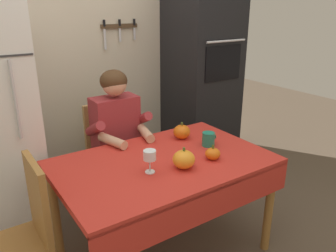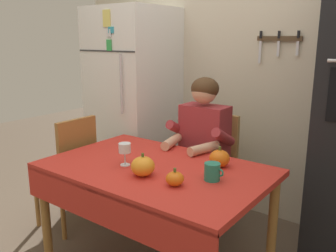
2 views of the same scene
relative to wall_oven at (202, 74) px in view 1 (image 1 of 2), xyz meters
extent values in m
cube|color=beige|center=(-1.00, 0.35, 0.25)|extent=(3.70, 0.10, 2.60)
cube|color=#4C3823|center=(-0.74, 0.29, 0.47)|extent=(0.36, 0.02, 0.04)
cube|color=silver|center=(-0.89, 0.28, 0.36)|extent=(0.02, 0.01, 0.18)
cube|color=black|center=(-0.89, 0.28, 0.50)|extent=(0.02, 0.01, 0.06)
cube|color=silver|center=(-0.74, 0.28, 0.39)|extent=(0.02, 0.01, 0.12)
cube|color=black|center=(-0.74, 0.28, 0.50)|extent=(0.02, 0.01, 0.06)
cube|color=silver|center=(-0.59, 0.28, 0.40)|extent=(0.02, 0.01, 0.11)
cube|color=black|center=(-0.59, 0.28, 0.50)|extent=(0.02, 0.01, 0.06)
cylinder|color=silver|center=(-1.81, -0.40, 0.10)|extent=(0.02, 0.02, 0.50)
cube|color=black|center=(0.00, 0.00, 0.00)|extent=(0.60, 0.60, 2.10)
cube|color=black|center=(0.00, -0.30, 0.15)|extent=(0.42, 0.01, 0.32)
cylinder|color=silver|center=(0.00, -0.33, 0.35)|extent=(0.45, 0.02, 0.02)
cylinder|color=#9E6B33|center=(-1.69, -0.51, -0.70)|extent=(0.06, 0.06, 0.70)
cylinder|color=#9E6B33|center=(-0.41, -1.29, -0.70)|extent=(0.06, 0.06, 0.70)
cylinder|color=#9E6B33|center=(-0.41, -0.51, -0.70)|extent=(0.06, 0.06, 0.70)
cube|color=red|center=(-1.05, -0.90, -0.33)|extent=(1.40, 0.90, 0.04)
cube|color=red|center=(-1.05, -1.34, -0.43)|extent=(1.40, 0.01, 0.20)
cube|color=tan|center=(-1.08, -0.21, -0.62)|extent=(0.40, 0.40, 0.04)
cube|color=tan|center=(-1.08, -0.03, -0.36)|extent=(0.36, 0.04, 0.48)
cylinder|color=tan|center=(-1.25, -0.38, -0.84)|extent=(0.04, 0.04, 0.41)
cylinder|color=tan|center=(-1.25, -0.04, -0.84)|extent=(0.04, 0.04, 0.41)
cylinder|color=tan|center=(-0.91, -0.38, -0.84)|extent=(0.04, 0.04, 0.41)
cylinder|color=tan|center=(-0.91, -0.04, -0.84)|extent=(0.04, 0.04, 0.41)
cube|color=#38384C|center=(-1.18, -0.59, -1.01)|extent=(0.10, 0.22, 0.08)
cube|color=#38384C|center=(-0.98, -0.59, -1.01)|extent=(0.10, 0.22, 0.08)
cylinder|color=#38384C|center=(-1.18, -0.53, -0.82)|extent=(0.09, 0.09, 0.38)
cylinder|color=#38384C|center=(-0.98, -0.53, -0.82)|extent=(0.09, 0.09, 0.38)
cube|color=#38384C|center=(-1.17, -0.37, -0.55)|extent=(0.12, 0.40, 0.11)
cube|color=#38384C|center=(-0.99, -0.37, -0.55)|extent=(0.12, 0.40, 0.11)
cube|color=#9E2D33|center=(-1.08, -0.25, -0.26)|extent=(0.36, 0.20, 0.48)
cylinder|color=#9E2D33|center=(-1.28, -0.32, -0.22)|extent=(0.07, 0.26, 0.18)
cylinder|color=#9E2D33|center=(-0.88, -0.32, -0.22)|extent=(0.07, 0.26, 0.18)
cylinder|color=#D8A884|center=(-1.22, -0.49, -0.28)|extent=(0.13, 0.27, 0.07)
cylinder|color=#D8A884|center=(-0.94, -0.49, -0.28)|extent=(0.13, 0.27, 0.07)
sphere|color=#D8A884|center=(-1.08, -0.27, 0.09)|extent=(0.19, 0.19, 0.19)
ellipsoid|color=#472D19|center=(-1.08, -0.26, 0.11)|extent=(0.21, 0.21, 0.17)
cube|color=#9E6B33|center=(-2.03, -0.86, -0.62)|extent=(0.40, 0.40, 0.04)
cube|color=#9E6B33|center=(-1.85, -0.86, -0.36)|extent=(0.04, 0.36, 0.48)
cylinder|color=#237F66|center=(-0.65, -0.88, -0.26)|extent=(0.09, 0.09, 0.10)
torus|color=#237F66|center=(-0.60, -0.88, -0.25)|extent=(0.05, 0.01, 0.05)
cylinder|color=white|center=(-1.21, -1.00, -0.31)|extent=(0.06, 0.06, 0.01)
cylinder|color=white|center=(-1.21, -1.00, -0.26)|extent=(0.01, 0.01, 0.08)
cylinder|color=white|center=(-1.21, -1.00, -0.19)|extent=(0.08, 0.08, 0.06)
ellipsoid|color=orange|center=(-0.73, -0.66, -0.26)|extent=(0.13, 0.13, 0.11)
cylinder|color=#4C6023|center=(-0.73, -0.66, -0.19)|extent=(0.02, 0.02, 0.02)
ellipsoid|color=orange|center=(-1.01, -1.07, -0.25)|extent=(0.14, 0.14, 0.12)
cylinder|color=#4C6023|center=(-1.01, -1.07, -0.18)|extent=(0.02, 0.02, 0.02)
ellipsoid|color=orange|center=(-0.77, -1.07, -0.27)|extent=(0.10, 0.10, 0.08)
cylinder|color=#4C6023|center=(-0.77, -1.07, -0.22)|extent=(0.02, 0.02, 0.02)
camera|label=1|loc=(-2.15, -2.59, 0.66)|focal=36.02mm
camera|label=2|loc=(0.30, -2.56, 0.47)|focal=38.40mm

